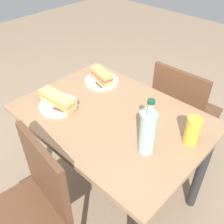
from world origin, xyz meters
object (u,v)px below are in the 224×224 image
Objects in this scene: plate_near at (58,105)px; beer_glass at (192,131)px; plate_far at (102,81)px; water_bottle at (148,132)px; dining_table at (112,131)px; baguette_sandwich_far at (101,75)px; knife_near at (53,108)px; chair_near at (181,112)px; olive_bowl at (148,115)px; baguette_sandwich_near at (58,99)px; knife_far at (96,82)px; chair_far at (32,207)px.

plate_near is 1.54× the size of beer_glass.
beer_glass is (-0.71, 0.09, 0.06)m from plate_far.
plate_far is 0.77× the size of water_bottle.
beer_glass is at bearing -165.07° from dining_table.
knife_near is at bearing 93.44° from baguette_sandwich_far.
olive_bowl is (-0.02, 0.46, 0.25)m from chair_near.
olive_bowl is (-0.44, -0.28, 0.01)m from plate_near.
knife_near is (0.40, 0.78, 0.25)m from chair_near.
chair_near is 0.88m from plate_near.
baguette_sandwich_near is 0.31m from knife_far.
baguette_sandwich_near is (0.42, 0.73, 0.28)m from chair_near.
plate_near is 0.60m from water_bottle.
water_bottle is (-0.57, -0.12, 0.10)m from knife_near.
baguette_sandwich_near is (0.29, -0.42, 0.28)m from chair_far.
dining_table is at bearing -151.04° from plate_near.
chair_far is 1.16m from chair_near.
plate_near is 0.92× the size of baguette_sandwich_near.
beer_glass is at bearing -122.26° from water_bottle.
olive_bowl reaches higher than plate_far.
beer_glass is (-0.42, -0.11, 0.20)m from dining_table.
beer_glass is (-0.70, -0.27, 0.06)m from plate_near.
chair_far is at bearing 111.02° from plate_far.
baguette_sandwich_far is (0.30, -0.78, 0.28)m from chair_far.
chair_near reaches higher than baguette_sandwich_near.
chair_far is 4.92× the size of knife_far.
plate_far is 0.46m from olive_bowl.
dining_table is 7.24× the size of beer_glass.
baguette_sandwich_far reaches higher than plate_near.
dining_table is 1.21× the size of chair_far.
water_bottle reaches higher than dining_table.
chair_far is 6.00× the size of beer_glass.
chair_near is 0.65m from knife_far.
dining_table is 0.35m from plate_near.
olive_bowl is (-0.42, -0.32, -0.00)m from knife_near.
knife_far is (0.30, -0.73, 0.25)m from chair_far.
dining_table is 5.98× the size of knife_near.
chair_near is at bearing -87.56° from olive_bowl.
baguette_sandwich_near is 0.59m from water_bottle.
knife_near is at bearing 108.08° from plate_near.
baguette_sandwich_far is (-0.00, 0.00, 0.04)m from plate_far.
water_bottle is at bearing 164.53° from dining_table.
baguette_sandwich_near is at bearing -55.20° from chair_far.
beer_glass is at bearing 178.52° from olive_bowl.
water_bottle is 3.00× the size of olive_bowl.
beer_glass is at bearing 121.75° from chair_near.
chair_near is 4.92× the size of knife_far.
chair_far is 0.53m from knife_near.
olive_bowl is (-0.16, -0.12, 0.14)m from dining_table.
chair_far reaches higher than plate_near.
baguette_sandwich_near is 1.39× the size of knife_near.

